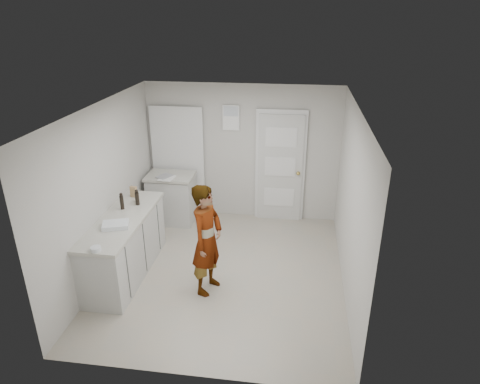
# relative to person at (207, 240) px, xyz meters

# --- Properties ---
(ground) EXTENTS (4.00, 4.00, 0.00)m
(ground) POSITION_rel_person_xyz_m (0.16, 0.43, -0.80)
(ground) COLOR #AAA08E
(ground) RESTS_ON ground
(room_shell) EXTENTS (4.00, 4.00, 4.00)m
(room_shell) POSITION_rel_person_xyz_m (-0.02, 2.38, 0.23)
(room_shell) COLOR beige
(room_shell) RESTS_ON ground
(main_counter) EXTENTS (0.64, 1.96, 0.93)m
(main_counter) POSITION_rel_person_xyz_m (-1.29, 0.23, -0.37)
(main_counter) COLOR silver
(main_counter) RESTS_ON ground
(side_counter) EXTENTS (0.84, 0.61, 0.93)m
(side_counter) POSITION_rel_person_xyz_m (-1.09, 1.98, -0.37)
(side_counter) COLOR silver
(side_counter) RESTS_ON ground
(person) EXTENTS (0.54, 0.67, 1.59)m
(person) POSITION_rel_person_xyz_m (0.00, 0.00, 0.00)
(person) COLOR silver
(person) RESTS_ON ground
(cake_mix_box) EXTENTS (0.12, 0.08, 0.18)m
(cake_mix_box) POSITION_rel_person_xyz_m (-1.38, 0.96, 0.22)
(cake_mix_box) COLOR #98794C
(cake_mix_box) RESTS_ON main_counter
(spice_jar) EXTENTS (0.05, 0.05, 0.08)m
(spice_jar) POSITION_rel_person_xyz_m (-1.26, 0.77, 0.17)
(spice_jar) COLOR #A1815C
(spice_jar) RESTS_ON main_counter
(oil_cruet_a) EXTENTS (0.06, 0.06, 0.25)m
(oil_cruet_a) POSITION_rel_person_xyz_m (-1.22, 0.69, 0.25)
(oil_cruet_a) COLOR black
(oil_cruet_a) RESTS_ON main_counter
(oil_cruet_b) EXTENTS (0.06, 0.06, 0.26)m
(oil_cruet_b) POSITION_rel_person_xyz_m (-1.39, 0.51, 0.25)
(oil_cruet_b) COLOR black
(oil_cruet_b) RESTS_ON main_counter
(baking_dish) EXTENTS (0.41, 0.35, 0.06)m
(baking_dish) POSITION_rel_person_xyz_m (-1.26, -0.05, 0.16)
(baking_dish) COLOR silver
(baking_dish) RESTS_ON main_counter
(egg_bowl) EXTENTS (0.13, 0.13, 0.05)m
(egg_bowl) POSITION_rel_person_xyz_m (-1.25, -0.67, 0.15)
(egg_bowl) COLOR silver
(egg_bowl) RESTS_ON main_counter
(papers) EXTENTS (0.27, 0.33, 0.01)m
(papers) POSITION_rel_person_xyz_m (-1.10, 1.81, 0.13)
(papers) COLOR white
(papers) RESTS_ON side_counter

